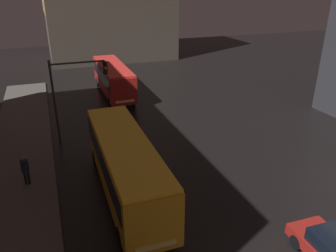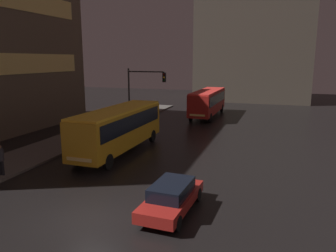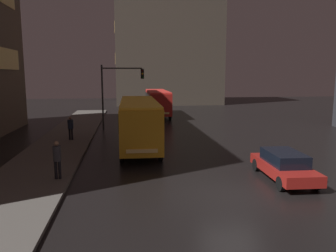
% 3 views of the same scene
% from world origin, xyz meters
% --- Properties ---
extents(ground_plane, '(120.00, 120.00, 0.00)m').
position_xyz_m(ground_plane, '(0.00, 0.00, 0.00)').
color(ground_plane, black).
extents(sidewalk_left, '(4.00, 48.00, 0.15)m').
position_xyz_m(sidewalk_left, '(-9.00, 10.00, 0.07)').
color(sidewalk_left, '#56514C').
rests_on(sidewalk_left, ground).
extents(building_far_backdrop, '(18.07, 12.00, 20.38)m').
position_xyz_m(building_far_backdrop, '(3.20, 46.71, 10.19)').
color(building_far_backdrop, '#4C4238').
rests_on(building_far_backdrop, ground).
extents(bus_near, '(2.61, 10.34, 3.28)m').
position_xyz_m(bus_near, '(-3.46, 9.74, 2.02)').
color(bus_near, orange).
rests_on(bus_near, ground).
extents(bus_far, '(2.55, 10.25, 3.14)m').
position_xyz_m(bus_far, '(-0.46, 27.23, 1.93)').
color(bus_far, '#AD1E19').
rests_on(bus_far, ground).
extents(car_taxi, '(1.95, 4.51, 1.37)m').
position_xyz_m(car_taxi, '(3.14, 1.78, 0.71)').
color(car_taxi, maroon).
rests_on(car_taxi, ground).
extents(pedestrian_near, '(0.52, 0.52, 1.81)m').
position_xyz_m(pedestrian_near, '(-7.57, 2.80, 1.22)').
color(pedestrian_near, black).
rests_on(pedestrian_near, sidewalk_left).
extents(pedestrian_mid, '(0.59, 0.59, 1.75)m').
position_xyz_m(pedestrian_mid, '(-8.50, 12.49, 1.21)').
color(pedestrian_mid, black).
rests_on(pedestrian_mid, sidewalk_left).
extents(traffic_light_main, '(3.89, 0.35, 5.92)m').
position_xyz_m(traffic_light_main, '(-5.03, 17.87, 4.07)').
color(traffic_light_main, '#2D2D2D').
rests_on(traffic_light_main, ground).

